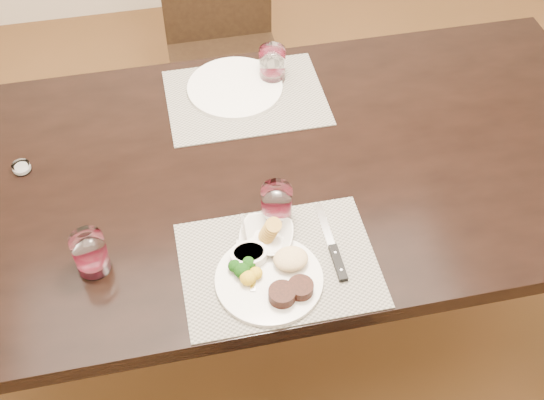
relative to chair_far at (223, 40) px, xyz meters
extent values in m
plane|color=#4F3419|center=(0.00, -0.93, -0.50)|extent=(4.50, 4.50, 0.00)
cube|color=black|center=(0.00, -0.93, 0.22)|extent=(2.00, 1.00, 0.05)
cube|color=black|center=(0.92, -0.51, -0.15)|extent=(0.08, 0.08, 0.70)
cube|color=black|center=(0.00, -0.08, -0.07)|extent=(0.42, 0.42, 0.04)
cube|color=black|center=(-0.18, -0.26, -0.30)|extent=(0.04, 0.04, 0.41)
cube|color=black|center=(0.18, -0.26, -0.30)|extent=(0.04, 0.04, 0.41)
cube|color=black|center=(-0.18, 0.10, -0.30)|extent=(0.04, 0.04, 0.41)
cube|color=black|center=(0.18, 0.10, -0.30)|extent=(0.04, 0.04, 0.41)
cube|color=gray|center=(-0.05, -1.26, 0.25)|extent=(0.46, 0.34, 0.00)
cube|color=gray|center=(-0.02, -0.65, 0.25)|extent=(0.46, 0.34, 0.00)
cylinder|color=silver|center=(-0.09, -1.30, 0.26)|extent=(0.25, 0.25, 0.01)
cylinder|color=black|center=(-0.07, -1.36, 0.27)|extent=(0.06, 0.06, 0.03)
cylinder|color=black|center=(-0.02, -1.35, 0.27)|extent=(0.06, 0.06, 0.03)
ellipsoid|color=#D7B981|center=(-0.03, -1.27, 0.28)|extent=(0.08, 0.07, 0.03)
ellipsoid|color=#13400C|center=(-0.14, -1.28, 0.28)|extent=(0.04, 0.04, 0.03)
ellipsoid|color=gold|center=(-0.13, -1.30, 0.28)|extent=(0.04, 0.04, 0.03)
cube|color=white|center=(-0.12, -1.26, 0.26)|extent=(0.12, 0.17, 0.01)
cube|color=white|center=(-0.12, -1.28, 0.26)|extent=(0.04, 0.11, 0.00)
cube|color=white|center=(-0.11, -1.21, 0.26)|extent=(0.03, 0.04, 0.00)
cube|color=white|center=(0.08, -1.17, 0.25)|extent=(0.02, 0.14, 0.00)
cube|color=black|center=(0.08, -1.29, 0.26)|extent=(0.02, 0.10, 0.01)
imported|color=silver|center=(-0.07, -1.19, 0.27)|extent=(0.17, 0.17, 0.03)
cylinder|color=#AC8336|center=(-0.07, -1.19, 0.29)|extent=(0.04, 0.05, 0.04)
cylinder|color=silver|center=(-0.12, -1.24, 0.27)|extent=(0.09, 0.09, 0.03)
cylinder|color=#0B3311|center=(-0.12, -1.24, 0.28)|extent=(0.07, 0.07, 0.01)
cube|color=white|center=(-0.12, -1.18, 0.30)|extent=(0.01, 0.06, 0.04)
cylinder|color=white|center=(-0.03, -1.12, 0.30)|extent=(0.08, 0.08, 0.10)
cylinder|color=#36040E|center=(-0.03, -1.12, 0.26)|extent=(0.06, 0.06, 0.03)
cylinder|color=silver|center=(-0.05, -0.60, 0.26)|extent=(0.28, 0.28, 0.01)
cylinder|color=white|center=(0.07, -0.58, 0.30)|extent=(0.08, 0.08, 0.11)
cylinder|color=#36040E|center=(0.07, -0.58, 0.26)|extent=(0.07, 0.07, 0.03)
cylinder|color=white|center=(-0.48, -1.18, 0.30)|extent=(0.08, 0.08, 0.11)
cylinder|color=#36040E|center=(-0.48, -1.18, 0.26)|extent=(0.07, 0.07, 0.03)
cylinder|color=white|center=(-0.66, -0.82, 0.26)|extent=(0.05, 0.05, 0.02)
cylinder|color=white|center=(-0.66, -0.82, 0.25)|extent=(0.04, 0.04, 0.01)
camera|label=1|loc=(-0.26, -2.18, 1.55)|focal=45.00mm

